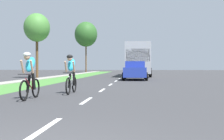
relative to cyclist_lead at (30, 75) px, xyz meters
The scene contains 10 objects.
ground_plane 13.96m from the cyclist_lead, 81.87° to the left, with size 120.00×120.00×0.00m, color #38383A.
grass_verge 14.14m from the cyclist_lead, 102.27° to the left, with size 2.67×70.00×0.01m, color #478438.
sidewalk_concrete 14.68m from the cyclist_lead, 109.79° to the left, with size 1.25×70.00×0.10m, color #9E998E.
lane_markings_center 17.92m from the cyclist_lead, 83.68° to the left, with size 0.12×53.80×0.01m.
cyclist_lead is the anchor object (origin of this frame).
cyclist_trailing 2.24m from the cyclist_lead, 65.66° to the left, with size 0.42×1.72×1.58m.
sedan_blue 14.30m from the cyclist_lead, 76.31° to the left, with size 1.98×4.30×1.52m.
bus_silver 23.50m from the cyclist_lead, 81.16° to the left, with size 2.78×11.60×3.48m.
street_tree_near 17.72m from the cyclist_lead, 109.56° to the left, with size 2.41×2.41×6.05m.
street_tree_far 41.62m from the cyclist_lead, 98.03° to the left, with size 4.08×4.08×9.12m.
Camera 1 is at (1.67, -2.93, 1.12)m, focal length 44.97 mm.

